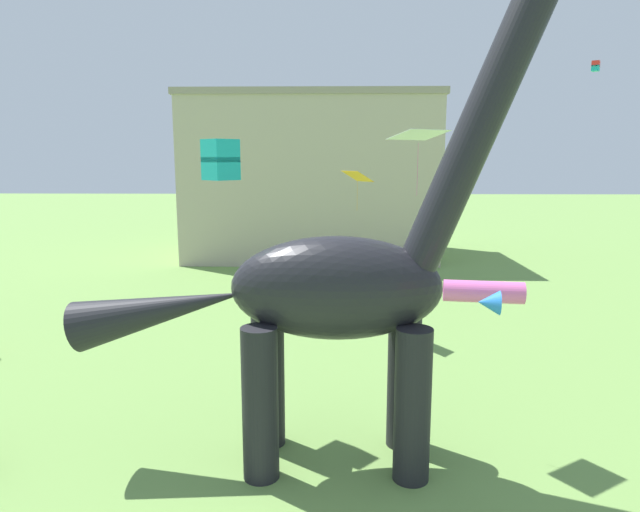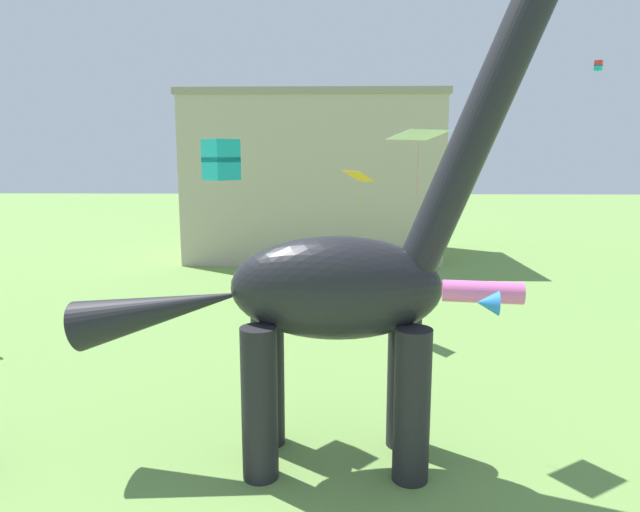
{
  "view_description": "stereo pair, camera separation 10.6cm",
  "coord_description": "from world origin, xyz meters",
  "px_view_note": "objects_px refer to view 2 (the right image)",
  "views": [
    {
      "loc": [
        1.76,
        -8.02,
        8.07
      ],
      "look_at": [
        1.39,
        7.71,
        5.31
      ],
      "focal_mm": 31.43,
      "sensor_mm": 36.0,
      "label": 1
    },
    {
      "loc": [
        1.86,
        -8.02,
        8.07
      ],
      "look_at": [
        1.39,
        7.71,
        5.31
      ],
      "focal_mm": 31.43,
      "sensor_mm": 36.0,
      "label": 2
    }
  ],
  "objects_px": {
    "kite_near_high": "(598,66)",
    "kite_drifting": "(419,135)",
    "kite_high_right": "(359,177)",
    "kite_near_low": "(484,294)",
    "kite_far_right": "(221,160)",
    "dinosaur_sculpture": "(334,288)"
  },
  "relations": [
    {
      "from": "dinosaur_sculpture",
      "to": "kite_drifting",
      "type": "distance_m",
      "value": 5.11
    },
    {
      "from": "kite_near_low",
      "to": "dinosaur_sculpture",
      "type": "bearing_deg",
      "value": 147.06
    },
    {
      "from": "kite_far_right",
      "to": "kite_drifting",
      "type": "relative_size",
      "value": 0.65
    },
    {
      "from": "kite_far_right",
      "to": "kite_near_high",
      "type": "distance_m",
      "value": 21.41
    },
    {
      "from": "kite_near_high",
      "to": "kite_high_right",
      "type": "bearing_deg",
      "value": -160.21
    },
    {
      "from": "kite_far_right",
      "to": "kite_near_low",
      "type": "height_order",
      "value": "kite_far_right"
    },
    {
      "from": "kite_high_right",
      "to": "kite_drifting",
      "type": "distance_m",
      "value": 9.31
    },
    {
      "from": "kite_high_right",
      "to": "kite_drifting",
      "type": "height_order",
      "value": "kite_drifting"
    },
    {
      "from": "kite_high_right",
      "to": "dinosaur_sculpture",
      "type": "bearing_deg",
      "value": -95.32
    },
    {
      "from": "kite_high_right",
      "to": "kite_far_right",
      "type": "distance_m",
      "value": 9.52
    },
    {
      "from": "kite_near_low",
      "to": "kite_near_high",
      "type": "height_order",
      "value": "kite_near_high"
    },
    {
      "from": "kite_near_high",
      "to": "kite_drifting",
      "type": "bearing_deg",
      "value": -128.73
    },
    {
      "from": "kite_near_low",
      "to": "kite_far_right",
      "type": "bearing_deg",
      "value": 142.74
    },
    {
      "from": "kite_near_low",
      "to": "kite_drifting",
      "type": "relative_size",
      "value": 0.96
    },
    {
      "from": "dinosaur_sculpture",
      "to": "kite_far_right",
      "type": "xyz_separation_m",
      "value": [
        -3.42,
        2.97,
        3.24
      ]
    },
    {
      "from": "kite_near_low",
      "to": "kite_near_high",
      "type": "xyz_separation_m",
      "value": [
        9.91,
        17.81,
        7.48
      ]
    },
    {
      "from": "dinosaur_sculpture",
      "to": "kite_far_right",
      "type": "bearing_deg",
      "value": 122.53
    },
    {
      "from": "kite_far_right",
      "to": "kite_near_high",
      "type": "height_order",
      "value": "kite_near_high"
    },
    {
      "from": "dinosaur_sculpture",
      "to": "kite_near_low",
      "type": "relative_size",
      "value": 7.41
    },
    {
      "from": "kite_high_right",
      "to": "kite_far_right",
      "type": "height_order",
      "value": "kite_far_right"
    },
    {
      "from": "dinosaur_sculpture",
      "to": "kite_near_low",
      "type": "bearing_deg",
      "value": -49.43
    },
    {
      "from": "kite_near_low",
      "to": "kite_near_high",
      "type": "distance_m",
      "value": 21.71
    }
  ]
}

